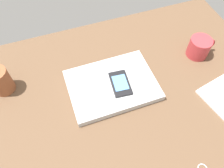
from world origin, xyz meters
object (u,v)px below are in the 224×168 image
Objects in this scene: cell_phone_on_laptop at (120,83)px; pen_cup at (0,81)px; coffee_mug at (199,47)px; laptop_closed at (112,85)px; key_ring at (202,168)px.

pen_cup reaches higher than cell_phone_on_laptop.
coffee_mug is at bearing 8.24° from cell_phone_on_laptop.
cell_phone_on_laptop is at bearing -27.58° from laptop_closed.
coffee_mug is 47.29cm from key_ring.
laptop_closed is 2.74× the size of coffee_mug.
key_ring is (-23.21, -41.02, -3.84)cm from coffee_mug.
pen_cup is at bearing 160.72° from cell_phone_on_laptop.
coffee_mug is (38.91, 3.80, 2.74)cm from laptop_closed.
coffee_mug is 3.92× the size of key_ring.
laptop_closed is 2.75× the size of cell_phone_on_laptop.
pen_cup is 0.86× the size of coffee_mug.
pen_cup is (-37.78, 12.75, 3.76)cm from laptop_closed.
pen_cup reaches higher than key_ring.
cell_phone_on_laptop reaches higher than laptop_closed.
laptop_closed is 3.59cm from cell_phone_on_laptop.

